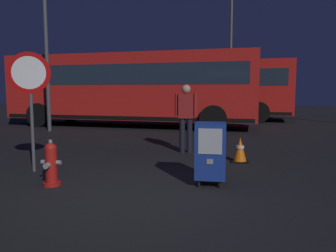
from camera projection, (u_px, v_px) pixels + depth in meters
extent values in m
plane|color=black|center=(135.00, 196.00, 4.76)|extent=(60.00, 60.00, 0.00)
cylinder|color=red|center=(52.00, 184.00, 5.29)|extent=(0.28, 0.28, 0.05)
cylinder|color=red|center=(51.00, 166.00, 5.26)|extent=(0.19, 0.19, 0.55)
sphere|color=red|center=(51.00, 149.00, 5.23)|extent=(0.19, 0.19, 0.19)
cylinder|color=gray|center=(50.00, 141.00, 5.21)|extent=(0.06, 0.06, 0.05)
cylinder|color=gray|center=(47.00, 166.00, 5.12)|extent=(0.09, 0.08, 0.09)
cylinder|color=gray|center=(44.00, 162.00, 5.27)|extent=(0.07, 0.07, 0.07)
cylinder|color=gray|center=(59.00, 163.00, 5.23)|extent=(0.07, 0.07, 0.07)
cylinder|color=black|center=(199.00, 184.00, 5.17)|extent=(0.04, 0.04, 0.12)
cylinder|color=black|center=(220.00, 185.00, 5.12)|extent=(0.04, 0.04, 0.12)
cylinder|color=black|center=(200.00, 179.00, 5.45)|extent=(0.04, 0.04, 0.12)
cylinder|color=black|center=(220.00, 180.00, 5.39)|extent=(0.04, 0.04, 0.12)
cube|color=navy|center=(210.00, 151.00, 5.23)|extent=(0.48, 0.40, 0.90)
cube|color=#B2B7BF|center=(210.00, 141.00, 5.01)|extent=(0.36, 0.01, 0.40)
cube|color=gray|center=(210.00, 162.00, 5.04)|extent=(0.10, 0.02, 0.08)
cylinder|color=#4C4F54|center=(32.00, 113.00, 6.10)|extent=(0.06, 0.06, 2.20)
cylinder|color=red|center=(29.00, 73.00, 6.00)|extent=(0.71, 0.31, 0.76)
cylinder|color=white|center=(29.00, 73.00, 5.98)|extent=(0.56, 0.23, 0.60)
cylinder|color=black|center=(182.00, 135.00, 8.08)|extent=(0.14, 0.14, 0.85)
cylinder|color=black|center=(189.00, 135.00, 8.05)|extent=(0.14, 0.14, 0.85)
cube|color=maroon|center=(186.00, 106.00, 7.99)|extent=(0.36, 0.20, 0.60)
sphere|color=tan|center=(186.00, 89.00, 7.94)|extent=(0.22, 0.22, 0.22)
cylinder|color=maroon|center=(177.00, 105.00, 8.02)|extent=(0.09, 0.09, 0.55)
cylinder|color=maroon|center=(195.00, 105.00, 7.95)|extent=(0.09, 0.09, 0.55)
cube|color=black|center=(240.00, 161.00, 7.01)|extent=(0.36, 0.36, 0.03)
cone|color=orange|center=(240.00, 149.00, 6.98)|extent=(0.28, 0.28, 0.50)
cylinder|color=white|center=(240.00, 147.00, 6.98)|extent=(0.17, 0.17, 0.06)
cube|color=red|center=(131.00, 87.00, 13.89)|extent=(10.70, 3.57, 2.65)
cube|color=#1E2838|center=(131.00, 76.00, 13.84)|extent=(10.08, 3.53, 0.80)
cube|color=black|center=(131.00, 116.00, 14.02)|extent=(10.49, 3.56, 0.16)
cylinder|color=black|center=(213.00, 119.00, 11.87)|extent=(1.02, 0.38, 1.00)
cylinder|color=black|center=(220.00, 114.00, 14.27)|extent=(1.02, 0.38, 1.00)
cylinder|color=black|center=(38.00, 115.00, 13.76)|extent=(1.02, 0.38, 1.00)
cylinder|color=black|center=(71.00, 111.00, 16.16)|extent=(1.02, 0.38, 1.00)
cube|color=red|center=(190.00, 88.00, 17.59)|extent=(10.75, 3.98, 2.65)
cube|color=#1E2838|center=(190.00, 79.00, 17.54)|extent=(10.13, 3.91, 0.80)
cube|color=black|center=(189.00, 110.00, 17.72)|extent=(10.54, 3.96, 0.16)
cylinder|color=black|center=(259.00, 112.00, 15.44)|extent=(1.03, 0.42, 1.00)
cylinder|color=black|center=(260.00, 109.00, 17.82)|extent=(1.03, 0.42, 1.00)
cylinder|color=black|center=(118.00, 110.00, 17.62)|extent=(1.03, 0.42, 1.00)
cylinder|color=black|center=(136.00, 107.00, 19.99)|extent=(1.03, 0.42, 1.00)
cylinder|color=#4C4F54|center=(46.00, 28.00, 11.94)|extent=(0.14, 0.14, 7.57)
cylinder|color=#4C4F54|center=(231.00, 38.00, 16.60)|extent=(0.14, 0.14, 8.39)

